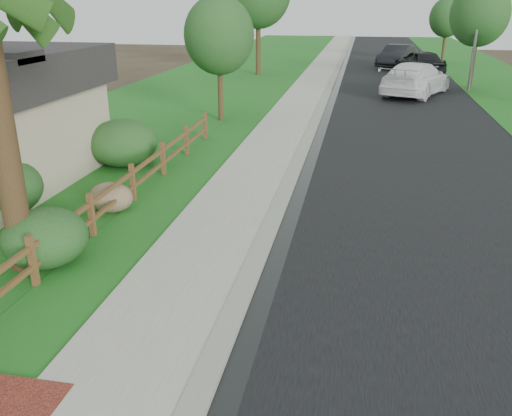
% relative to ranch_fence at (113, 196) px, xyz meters
% --- Properties ---
extents(ground, '(120.00, 120.00, 0.00)m').
position_rel_ranch_fence_xyz_m(ground, '(3.60, -6.40, -0.62)').
color(ground, '#392B1F').
extents(road, '(8.00, 90.00, 0.02)m').
position_rel_ranch_fence_xyz_m(road, '(8.20, 28.60, -0.61)').
color(road, black).
rests_on(road, ground).
extents(curb, '(0.40, 90.00, 0.12)m').
position_rel_ranch_fence_xyz_m(curb, '(4.00, 28.60, -0.56)').
color(curb, gray).
rests_on(curb, ground).
extents(wet_gutter, '(0.50, 90.00, 0.00)m').
position_rel_ranch_fence_xyz_m(wet_gutter, '(4.35, 28.60, -0.60)').
color(wet_gutter, black).
rests_on(wet_gutter, road).
extents(sidewalk, '(2.20, 90.00, 0.10)m').
position_rel_ranch_fence_xyz_m(sidewalk, '(2.70, 28.60, -0.57)').
color(sidewalk, '#9B9587').
rests_on(sidewalk, ground).
extents(grass_strip, '(1.60, 90.00, 0.06)m').
position_rel_ranch_fence_xyz_m(grass_strip, '(0.80, 28.60, -0.59)').
color(grass_strip, '#1A5D1C').
rests_on(grass_strip, ground).
extents(lawn_near, '(9.00, 90.00, 0.04)m').
position_rel_ranch_fence_xyz_m(lawn_near, '(-4.40, 28.60, -0.60)').
color(lawn_near, '#1A5D1C').
rests_on(lawn_near, ground).
extents(verge_far, '(6.00, 90.00, 0.04)m').
position_rel_ranch_fence_xyz_m(verge_far, '(15.10, 28.60, -0.60)').
color(verge_far, '#1A5D1C').
rests_on(verge_far, ground).
extents(ranch_fence, '(0.12, 16.92, 1.10)m').
position_rel_ranch_fence_xyz_m(ranch_fence, '(0.00, 0.00, 0.00)').
color(ranch_fence, '#552A1C').
rests_on(ranch_fence, ground).
extents(white_suv, '(4.85, 6.91, 1.86)m').
position_rel_ranch_fence_xyz_m(white_suv, '(9.00, 20.97, 0.33)').
color(white_suv, white).
rests_on(white_suv, road).
extents(dark_car_mid, '(3.67, 5.62, 1.78)m').
position_rel_ranch_fence_xyz_m(dark_car_mid, '(10.06, 30.63, 0.29)').
color(dark_car_mid, black).
rests_on(dark_car_mid, road).
extents(dark_car_far, '(3.57, 5.62, 1.75)m').
position_rel_ranch_fence_xyz_m(dark_car_far, '(8.61, 34.87, 0.28)').
color(dark_car_far, black).
rests_on(dark_car_far, road).
extents(streetlight, '(1.83, 0.32, 7.92)m').
position_rel_ranch_fence_xyz_m(streetlight, '(12.15, 22.90, 3.87)').
color(streetlight, slate).
rests_on(streetlight, ground).
extents(boulder, '(1.41, 1.21, 0.80)m').
position_rel_ranch_fence_xyz_m(boulder, '(-0.30, 0.43, -0.22)').
color(boulder, brown).
rests_on(boulder, ground).
extents(shrub_b, '(2.12, 2.12, 1.22)m').
position_rel_ranch_fence_xyz_m(shrub_b, '(-0.30, -2.65, -0.01)').
color(shrub_b, '#17411E').
rests_on(shrub_b, ground).
extents(shrub_c, '(2.30, 2.30, 1.48)m').
position_rel_ranch_fence_xyz_m(shrub_c, '(-2.90, -0.33, 0.12)').
color(shrub_c, '#17411E').
rests_on(shrub_c, ground).
extents(shrub_d, '(2.39, 2.39, 1.56)m').
position_rel_ranch_fence_xyz_m(shrub_d, '(-1.71, 4.48, 0.16)').
color(shrub_d, '#17411E').
rests_on(shrub_d, ground).
extents(tree_near_left, '(3.07, 3.07, 5.45)m').
position_rel_ranch_fence_xyz_m(tree_near_left, '(-0.30, 12.05, 3.13)').
color(tree_near_left, '#382517').
rests_on(tree_near_left, ground).
extents(tree_mid_right, '(3.48, 3.48, 6.31)m').
position_rel_ranch_fence_xyz_m(tree_mid_right, '(12.60, 24.37, 3.76)').
color(tree_mid_right, '#382517').
rests_on(tree_mid_right, ground).
extents(tree_far_right, '(2.93, 2.93, 5.39)m').
position_rel_ranch_fence_xyz_m(tree_far_right, '(12.60, 38.20, 3.16)').
color(tree_far_right, '#382517').
rests_on(tree_far_right, ground).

